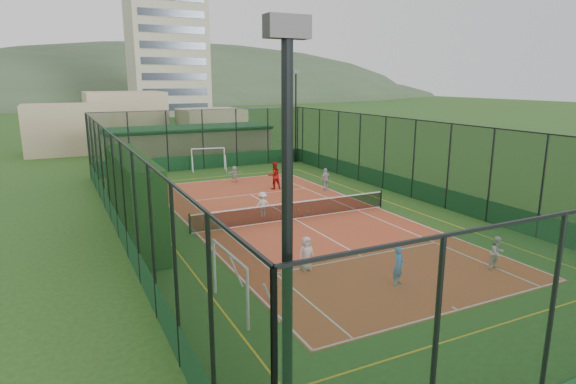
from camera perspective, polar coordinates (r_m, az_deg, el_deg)
name	(u,v)px	position (r m, az deg, el deg)	size (l,w,h in m)	color
ground	(294,219)	(26.30, 0.76, -3.23)	(300.00, 300.00, 0.00)	#264D1A
court_slab	(294,219)	(26.30, 0.76, -3.22)	(11.17, 23.97, 0.01)	#C4462B
tennis_net	(294,210)	(26.16, 0.76, -2.12)	(11.67, 0.12, 1.06)	black
perimeter_fence	(294,174)	(25.71, 0.77, 2.12)	(18.12, 34.12, 5.00)	black
floodlight_sw	(287,309)	(7.32, -0.09, -13.67)	(0.60, 0.26, 8.25)	black
floodlight_ne	(296,117)	(44.05, 0.93, 8.88)	(0.60, 0.26, 8.25)	black
clubhouse	(188,144)	(46.30, -11.77, 5.64)	(15.20, 7.20, 3.15)	tan
apartment_tower	(166,42)	(107.34, -14.21, 16.85)	(15.00, 12.00, 30.00)	beige
distant_hills	(86,103)	(173.01, -22.81, 9.72)	(200.00, 60.00, 24.00)	#384C33
hedge_left	(133,198)	(23.80, -17.89, -0.65)	(1.37, 9.16, 4.01)	black
white_bench	(152,237)	(22.87, -15.79, -5.19)	(1.50, 0.41, 0.85)	white
futsal_goal_near	(230,282)	(16.07, -6.92, -10.55)	(0.89, 3.07, 1.98)	white
futsal_goal_far	(208,159)	(41.07, -9.42, 3.86)	(2.81, 0.82, 1.81)	white
child_near_left	(306,253)	(19.25, 2.19, -7.29)	(0.68, 0.44, 1.38)	silver
child_near_mid	(398,266)	(18.39, 12.95, -8.50)	(0.54, 0.35, 1.47)	#4E89DD
child_near_right	(497,253)	(21.05, 23.55, -6.64)	(0.66, 0.51, 1.36)	silver
child_far_left	(263,204)	(26.60, -3.03, -1.48)	(0.90, 0.52, 1.40)	white
child_far_right	(326,179)	(32.98, 4.48, 1.51)	(0.91, 0.38, 1.55)	silver
child_far_back	(234,174)	(35.85, -6.37, 2.14)	(1.12, 0.36, 1.21)	silver
coach	(274,175)	(33.34, -1.64, 1.98)	(0.92, 0.72, 1.90)	#AC1512
tennis_balls	(312,207)	(28.53, 2.86, -1.84)	(2.50, 1.14, 0.07)	#CCE033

